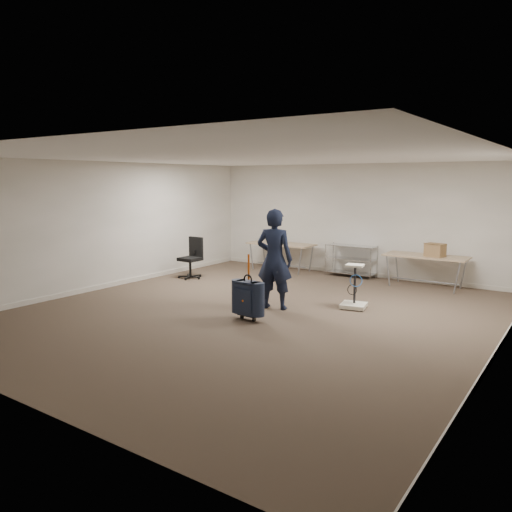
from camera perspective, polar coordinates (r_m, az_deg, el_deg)
The scene contains 10 objects.
ground at distance 9.15m, azimuth 0.03°, elevation -6.53°, with size 9.00×9.00×0.00m, color #443629.
room_shell at distance 10.27m, azimuth 4.40°, elevation -4.57°, with size 8.00×9.00×9.00m.
folding_table_left at distance 13.29m, azimuth 2.89°, elevation 1.24°, with size 1.80×0.75×0.73m.
folding_table_right at distance 11.78m, azimuth 18.85°, elevation -0.19°, with size 1.80×0.75×0.73m.
wire_shelf at distance 12.67m, azimuth 10.82°, elevation -0.36°, with size 1.22×0.47×0.80m.
person at distance 9.29m, azimuth 2.12°, elevation -0.36°, with size 0.69×0.45×1.88m, color black.
suitcase at distance 8.59m, azimuth -0.93°, elevation -4.84°, with size 0.44×0.27×1.15m.
office_chair at distance 12.41m, azimuth -7.39°, elevation -1.11°, with size 0.61×0.61×1.00m.
equipment_cart at distance 9.60m, azimuth 11.13°, elevation -4.60°, with size 0.54×0.54×0.84m.
cardboard_box at distance 11.63m, azimuth 19.78°, elevation 0.65°, with size 0.39×0.29×0.29m, color #87603E.
Camera 1 is at (4.98, -7.28, 2.41)m, focal length 35.00 mm.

